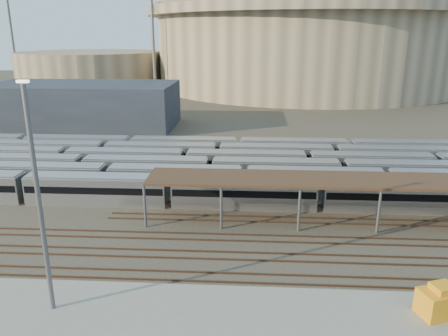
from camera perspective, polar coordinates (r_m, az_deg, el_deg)
name	(u,v)px	position (r m, az deg, el deg)	size (l,w,h in m)	color
ground	(215,234)	(48.36, -1.15, -8.57)	(420.00, 420.00, 0.00)	#383026
apron	(135,316)	(36.32, -11.49, -18.39)	(50.00, 9.00, 0.20)	gray
subway_trains	(212,168)	(65.05, -1.59, 0.02)	(121.39, 23.90, 3.60)	silver
inspection_shed	(413,183)	(53.31, 23.49, -1.78)	(60.30, 6.00, 5.30)	#5B5B61
empty_tracks	(211,255)	(43.89, -1.68, -11.30)	(170.00, 9.62, 0.18)	#4C3323
stadium	(305,45)	(184.69, 10.53, 15.56)	(124.00, 124.00, 32.50)	#9D886A
secondary_arena	(91,70)	(185.22, -17.00, 12.17)	(56.00, 56.00, 14.00)	#9D886A
service_building	(83,105)	(106.90, -17.89, 7.79)	(42.00, 20.00, 10.00)	#1E232D
floodlight_0	(153,34)	(157.02, -9.27, 16.89)	(4.00, 1.00, 38.40)	#5B5B61
floodlight_1	(12,34)	(185.87, -25.99, 15.47)	(4.00, 1.00, 38.40)	#5B5B61
floodlight_3	(221,34)	(203.84, -0.35, 17.14)	(4.00, 1.00, 38.40)	#5B5B61
yard_light_pole	(39,202)	(34.78, -23.01, -4.13)	(0.81, 0.36, 17.84)	#5B5B61
yellow_equipment	(441,303)	(38.84, 26.47, -15.46)	(3.32, 2.08, 2.08)	orange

